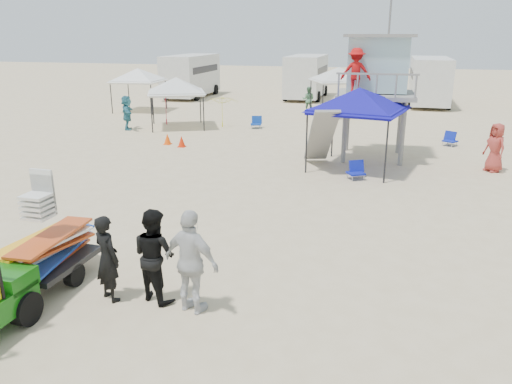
% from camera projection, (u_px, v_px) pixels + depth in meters
% --- Properties ---
extents(ground, '(140.00, 140.00, 0.00)m').
position_uv_depth(ground, '(190.00, 301.00, 9.52)').
color(ground, beige).
rests_on(ground, ground).
extents(surf_trailer, '(1.28, 2.30, 2.09)m').
position_uv_depth(surf_trailer, '(48.00, 244.00, 9.99)').
color(surf_trailer, black).
rests_on(surf_trailer, ground).
extents(man_left, '(0.74, 0.65, 1.70)m').
position_uv_depth(man_left, '(107.00, 258.00, 9.34)').
color(man_left, black).
rests_on(man_left, ground).
extents(man_mid, '(1.08, 0.98, 1.82)m').
position_uv_depth(man_mid, '(154.00, 255.00, 9.35)').
color(man_mid, black).
rests_on(man_mid, ground).
extents(man_right, '(1.24, 0.79, 1.96)m').
position_uv_depth(man_right, '(192.00, 262.00, 8.89)').
color(man_right, silver).
rests_on(man_right, ground).
extents(lifeguard_tower, '(3.06, 3.06, 4.74)m').
position_uv_depth(lifeguard_tower, '(375.00, 69.00, 19.58)').
color(lifeguard_tower, gray).
rests_on(lifeguard_tower, ground).
extents(canopy_blue, '(3.61, 3.61, 3.41)m').
position_uv_depth(canopy_blue, '(360.00, 92.00, 17.99)').
color(canopy_blue, black).
rests_on(canopy_blue, ground).
extents(canopy_white_a, '(3.72, 3.72, 3.07)m').
position_uv_depth(canopy_white_a, '(176.00, 80.00, 26.36)').
color(canopy_white_a, black).
rests_on(canopy_white_a, ground).
extents(canopy_white_b, '(3.06, 3.06, 3.14)m').
position_uv_depth(canopy_white_b, '(138.00, 70.00, 31.99)').
color(canopy_white_b, black).
rests_on(canopy_white_b, ground).
extents(canopy_white_c, '(3.74, 3.74, 3.35)m').
position_uv_depth(canopy_white_c, '(339.00, 70.00, 29.84)').
color(canopy_white_c, black).
rests_on(canopy_white_c, ground).
extents(umbrella_a, '(2.21, 2.25, 1.95)m').
position_uv_depth(umbrella_a, '(165.00, 107.00, 27.55)').
color(umbrella_a, red).
rests_on(umbrella_a, ground).
extents(umbrella_b, '(2.61, 2.61, 1.68)m').
position_uv_depth(umbrella_b, '(223.00, 112.00, 26.86)').
color(umbrella_b, '#EEF115').
rests_on(umbrella_b, ground).
extents(cone_near, '(0.34, 0.34, 0.50)m').
position_uv_depth(cone_near, '(182.00, 141.00, 22.34)').
color(cone_near, red).
rests_on(cone_near, ground).
extents(cone_far, '(0.34, 0.34, 0.50)m').
position_uv_depth(cone_far, '(167.00, 139.00, 22.86)').
color(cone_far, '#FF4E08').
rests_on(cone_far, ground).
extents(beach_chair_a, '(0.67, 0.72, 0.64)m').
position_uv_depth(beach_chair_a, '(256.00, 122.00, 26.79)').
color(beach_chair_a, navy).
rests_on(beach_chair_a, ground).
extents(beach_chair_b, '(0.72, 0.80, 0.64)m').
position_uv_depth(beach_chair_b, '(356.00, 170.00, 17.44)').
color(beach_chair_b, '#0E1A9D').
rests_on(beach_chair_b, ground).
extents(beach_chair_c, '(0.73, 0.83, 0.64)m').
position_uv_depth(beach_chair_c, '(450.00, 139.00, 22.63)').
color(beach_chair_c, '#0F21A4').
rests_on(beach_chair_c, ground).
extents(rv_far_left, '(2.64, 6.80, 3.25)m').
position_uv_depth(rv_far_left, '(191.00, 74.00, 39.53)').
color(rv_far_left, silver).
rests_on(rv_far_left, ground).
extents(rv_mid_left, '(2.65, 6.50, 3.25)m').
position_uv_depth(rv_mid_left, '(306.00, 75.00, 38.71)').
color(rv_mid_left, silver).
rests_on(rv_mid_left, ground).
extents(rv_mid_right, '(2.64, 7.00, 3.25)m').
position_uv_depth(rv_mid_right, '(429.00, 79.00, 35.12)').
color(rv_mid_right, silver).
rests_on(rv_mid_right, ground).
extents(light_pole_left, '(0.14, 0.14, 8.00)m').
position_uv_depth(light_pole_left, '(388.00, 47.00, 32.43)').
color(light_pole_left, slate).
rests_on(light_pole_left, ground).
extents(distant_beachgoers, '(18.25, 13.43, 1.79)m').
position_uv_depth(distant_beachgoers, '(255.00, 115.00, 25.42)').
color(distant_beachgoers, '#A1352E').
rests_on(distant_beachgoers, ground).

